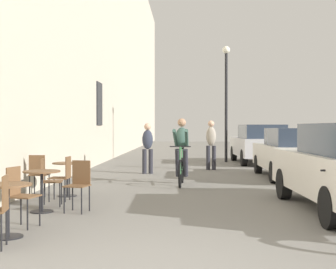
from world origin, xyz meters
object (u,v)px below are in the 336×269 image
at_px(cafe_chair_far_toward_wall, 63,175).
at_px(cyclist_on_bicycle, 182,153).
at_px(pedestrian_mid, 211,142).
at_px(parked_car_third, 259,143).
at_px(cafe_table_near, 8,199).
at_px(street_lamp, 226,89).
at_px(cafe_chair_far_toward_street, 38,172).
at_px(parked_car_second, 293,152).
at_px(cafe_table_far, 67,172).
at_px(pedestrian_near, 148,145).
at_px(cafe_chair_mid_toward_wall, 48,179).
at_px(cafe_chair_mid_toward_street, 79,182).
at_px(cafe_table_mid, 42,182).
at_px(cafe_chair_near_toward_street, 20,192).

relative_size(cafe_chair_far_toward_wall, cyclist_on_bicycle, 0.51).
height_order(cafe_chair_far_toward_wall, pedestrian_mid, pedestrian_mid).
bearing_deg(parked_car_third, cafe_table_near, -112.32).
bearing_deg(street_lamp, cafe_chair_far_toward_street, -115.65).
bearing_deg(street_lamp, parked_car_second, -77.64).
bearing_deg(cafe_table_far, pedestrian_mid, 61.88).
height_order(pedestrian_near, parked_car_second, pedestrian_near).
bearing_deg(cafe_table_far, cafe_chair_mid_toward_wall, -92.22).
height_order(cafe_chair_mid_toward_wall, parked_car_second, parked_car_second).
bearing_deg(cafe_chair_mid_toward_wall, cafe_chair_mid_toward_street, -37.33).
height_order(cafe_table_mid, parked_car_third, parked_car_third).
bearing_deg(cafe_chair_near_toward_street, cafe_chair_mid_toward_street, 65.97).
bearing_deg(cafe_table_mid, cafe_table_near, -86.28).
xyz_separation_m(cafe_chair_mid_toward_street, cafe_chair_far_toward_street, (-1.26, 1.74, 0.00)).
relative_size(cafe_table_mid, parked_car_second, 0.18).
bearing_deg(parked_car_second, cafe_table_far, -146.54).
bearing_deg(cafe_table_far, parked_car_second, 33.46).
relative_size(cafe_chair_near_toward_street, cafe_table_mid, 1.24).
xyz_separation_m(cafe_chair_mid_toward_street, parked_car_third, (4.88, 11.18, 0.30)).
bearing_deg(cyclist_on_bicycle, cafe_table_far, -137.70).
height_order(cafe_table_mid, cafe_table_far, same).
bearing_deg(cafe_table_mid, cyclist_on_bicycle, 59.67).
relative_size(cafe_table_far, cafe_chair_far_toward_wall, 0.81).
bearing_deg(street_lamp, parked_car_third, -27.23).
bearing_deg(cyclist_on_bicycle, street_lamp, 76.89).
height_order(cafe_chair_far_toward_street, pedestrian_near, pedestrian_near).
distance_m(cafe_chair_far_toward_street, pedestrian_mid, 7.62).
xyz_separation_m(cafe_chair_far_toward_street, parked_car_second, (6.23, 3.79, 0.24)).
bearing_deg(cyclist_on_bicycle, cafe_chair_mid_toward_wall, -125.37).
xyz_separation_m(cafe_chair_far_toward_street, cafe_chair_far_toward_wall, (0.68, -0.57, 0.00)).
relative_size(cafe_chair_mid_toward_street, pedestrian_mid, 0.52).
distance_m(cafe_table_near, parked_car_third, 14.21).
bearing_deg(pedestrian_near, cafe_table_far, -104.91).
bearing_deg(cafe_chair_near_toward_street, cafe_table_mid, 92.28).
bearing_deg(cafe_chair_mid_toward_wall, parked_car_second, 41.36).
height_order(cafe_table_near, cafe_chair_mid_toward_street, cafe_chair_mid_toward_street).
xyz_separation_m(street_lamp, parked_car_second, (1.38, -6.30, -2.36)).
relative_size(cafe_table_mid, pedestrian_near, 0.45).
bearing_deg(cyclist_on_bicycle, cafe_chair_far_toward_street, -143.01).
bearing_deg(cafe_chair_mid_toward_wall, cafe_table_near, -85.49).
height_order(cafe_chair_far_toward_wall, cyclist_on_bicycle, cyclist_on_bicycle).
xyz_separation_m(cafe_chair_far_toward_wall, pedestrian_near, (1.25, 5.61, 0.39)).
xyz_separation_m(cafe_table_mid, pedestrian_near, (1.30, 6.86, 0.38)).
height_order(cafe_table_mid, street_lamp, street_lamp).
relative_size(cafe_chair_near_toward_street, street_lamp, 0.18).
distance_m(cafe_chair_far_toward_wall, street_lamp, 11.74).
relative_size(cafe_chair_mid_toward_wall, pedestrian_mid, 0.52).
relative_size(cafe_chair_mid_toward_street, cafe_chair_mid_toward_wall, 1.00).
height_order(cafe_chair_near_toward_street, pedestrian_near, pedestrian_near).
height_order(cafe_table_far, pedestrian_near, pedestrian_near).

